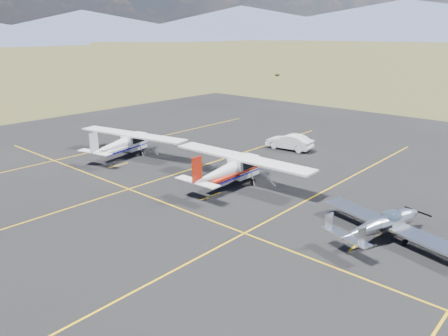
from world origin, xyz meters
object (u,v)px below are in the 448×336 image
aircraft_low_wing (383,224)px  sedan (290,142)px  aircraft_cessna (232,168)px  aircraft_plain (124,143)px

aircraft_low_wing → sedan: (12.76, 14.58, -0.17)m
aircraft_low_wing → aircraft_cessna: aircraft_cessna is taller
aircraft_low_wing → aircraft_plain: aircraft_plain is taller
sedan → aircraft_cessna: bearing=6.4°
aircraft_cessna → aircraft_plain: (-0.56, 12.57, -0.06)m
aircraft_cessna → aircraft_low_wing: bearing=-97.0°
aircraft_plain → aircraft_cessna: bearing=-98.7°
aircraft_plain → sedan: size_ratio=2.55×
aircraft_cessna → aircraft_plain: size_ratio=1.04×
aircraft_low_wing → sedan: size_ratio=1.95×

